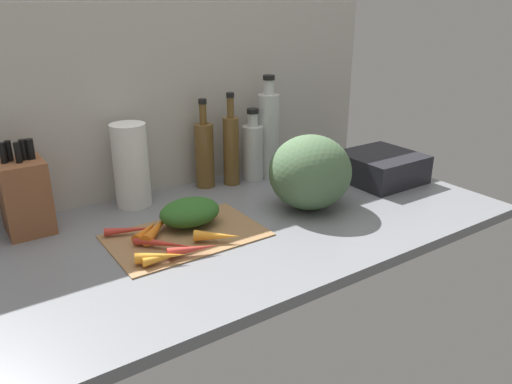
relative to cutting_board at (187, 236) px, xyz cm
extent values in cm
cube|color=slate|center=(10.46, 0.43, -1.90)|extent=(170.00, 80.00, 3.00)
cube|color=#BCB7AD|center=(10.46, 38.93, 29.60)|extent=(170.00, 3.00, 60.00)
cube|color=#997047|center=(0.00, 0.00, 0.00)|extent=(41.31, 26.71, 0.80)
cone|color=red|center=(-3.63, -10.91, 1.69)|extent=(13.27, 5.85, 2.57)
cone|color=orange|center=(-9.33, 5.31, 1.84)|extent=(10.69, 9.79, 2.87)
cone|color=orange|center=(4.79, -8.32, 1.93)|extent=(11.64, 9.76, 3.07)
cone|color=orange|center=(-10.71, -10.37, 1.50)|extent=(12.05, 2.74, 2.20)
cone|color=red|center=(-8.22, -3.86, 1.53)|extent=(12.90, 13.99, 2.26)
cone|color=orange|center=(-12.08, -10.15, 1.85)|extent=(12.36, 7.70, 2.91)
cone|color=orange|center=(-5.89, 5.51, 1.96)|extent=(14.49, 14.50, 3.11)
cone|color=red|center=(-12.15, 8.94, 1.48)|extent=(14.26, 7.32, 2.15)
ellipsoid|color=#2D6023|center=(3.85, 5.33, 4.11)|extent=(17.54, 13.49, 7.42)
ellipsoid|color=#4C6B47|center=(41.08, -2.48, 11.02)|extent=(25.69, 24.56, 22.83)
cube|color=brown|center=(-34.37, 28.13, 9.83)|extent=(11.83, 13.30, 20.46)
cylinder|color=black|center=(-37.69, 28.28, 22.81)|extent=(1.68, 1.68, 5.50)
cylinder|color=black|center=(-36.03, 29.48, 22.81)|extent=(1.64, 1.64, 5.50)
cylinder|color=black|center=(-34.37, 26.46, 22.81)|extent=(1.68, 1.68, 5.50)
cylinder|color=black|center=(-32.72, 28.53, 22.81)|extent=(1.83, 1.83, 5.50)
cylinder|color=black|center=(-31.06, 28.20, 22.81)|extent=(2.14, 2.14, 5.50)
cylinder|color=white|center=(-3.22, 29.93, 12.59)|extent=(10.81, 10.81, 25.97)
cylinder|color=brown|center=(23.36, 31.87, 10.56)|extent=(6.41, 6.41, 21.92)
cylinder|color=brown|center=(23.36, 31.87, 24.92)|extent=(2.37, 2.37, 6.78)
cylinder|color=black|center=(23.36, 31.87, 29.11)|extent=(2.73, 2.73, 1.60)
cylinder|color=brown|center=(32.20, 28.93, 11.38)|extent=(5.52, 5.52, 23.55)
cylinder|color=brown|center=(32.20, 28.93, 26.52)|extent=(2.34, 2.34, 6.75)
cylinder|color=black|center=(32.20, 28.93, 30.70)|extent=(2.69, 2.69, 1.60)
cylinder|color=silver|center=(41.00, 28.67, 9.34)|extent=(7.29, 7.29, 19.48)
cylinder|color=silver|center=(41.00, 28.67, 21.34)|extent=(3.59, 3.59, 4.52)
cylinder|color=black|center=(41.00, 28.67, 24.40)|extent=(4.13, 4.13, 1.60)
cylinder|color=silver|center=(48.08, 29.28, 14.42)|extent=(7.54, 7.54, 29.65)
cylinder|color=silver|center=(48.08, 29.28, 31.76)|extent=(3.59, 3.59, 5.02)
cylinder|color=black|center=(48.08, 29.28, 35.07)|extent=(4.13, 4.13, 1.60)
cube|color=black|center=(77.85, 1.98, 4.51)|extent=(25.21, 24.48, 9.83)
camera|label=1|loc=(-52.72, -111.06, 60.03)|focal=34.76mm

